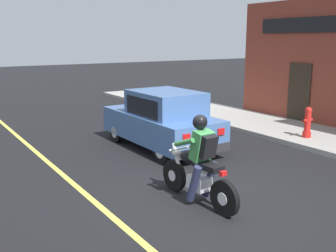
# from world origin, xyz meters

# --- Properties ---
(ground_plane) EXTENTS (80.00, 80.00, 0.00)m
(ground_plane) POSITION_xyz_m (0.00, 0.00, 0.00)
(ground_plane) COLOR black
(sidewalk_curb) EXTENTS (2.60, 22.00, 0.14)m
(sidewalk_curb) POSITION_xyz_m (5.49, 3.00, 0.07)
(sidewalk_curb) COLOR #9E9B93
(sidewalk_curb) RESTS_ON ground
(lane_stripe) EXTENTS (0.12, 19.80, 0.01)m
(lane_stripe) POSITION_xyz_m (-1.80, 3.00, 0.00)
(lane_stripe) COLOR #D1C64C
(lane_stripe) RESTS_ON ground
(motorcycle_with_rider) EXTENTS (0.56, 2.02, 1.62)m
(motorcycle_with_rider) POSITION_xyz_m (-0.24, 0.04, 0.68)
(motorcycle_with_rider) COLOR black
(motorcycle_with_rider) RESTS_ON ground
(car_hatchback) EXTENTS (1.67, 3.79, 1.57)m
(car_hatchback) POSITION_xyz_m (1.18, 3.47, 0.77)
(car_hatchback) COLOR black
(car_hatchback) RESTS_ON ground
(fire_hydrant) EXTENTS (0.36, 0.24, 0.88)m
(fire_hydrant) POSITION_xyz_m (4.98, 1.73, 0.57)
(fire_hydrant) COLOR red
(fire_hydrant) RESTS_ON sidewalk_curb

